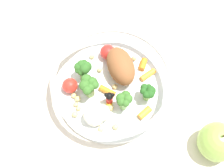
% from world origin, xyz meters
% --- Properties ---
extents(ground_plane, '(2.40, 2.40, 0.00)m').
position_xyz_m(ground_plane, '(0.00, 0.00, 0.00)').
color(ground_plane, silver).
extents(food_container, '(0.23, 0.23, 0.06)m').
position_xyz_m(food_container, '(-0.01, -0.01, 0.03)').
color(food_container, white).
rests_on(food_container, ground_plane).
extents(loose_apple, '(0.07, 0.07, 0.08)m').
position_xyz_m(loose_apple, '(0.17, -0.14, 0.04)').
color(loose_apple, '#8CB74C').
rests_on(loose_apple, ground_plane).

